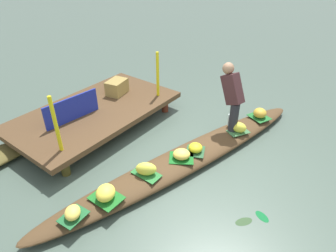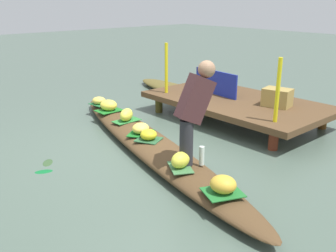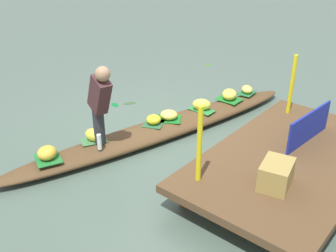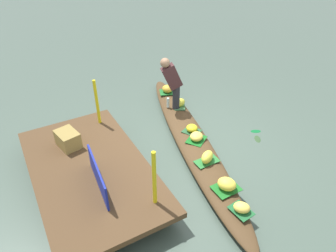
# 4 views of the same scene
# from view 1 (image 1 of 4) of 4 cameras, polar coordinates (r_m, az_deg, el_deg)

# --- Properties ---
(canal_water) EXTENTS (40.00, 40.00, 0.00)m
(canal_water) POSITION_cam_1_polar(r_m,az_deg,el_deg) (5.02, 3.65, -7.11)
(canal_water) COLOR #495B4E
(canal_water) RESTS_ON ground
(dock_platform) EXTENTS (3.20, 1.80, 0.38)m
(dock_platform) POSITION_cam_1_polar(r_m,az_deg,el_deg) (5.97, -13.71, 2.74)
(dock_platform) COLOR brown
(dock_platform) RESTS_ON ground
(vendor_boat) EXTENTS (5.39, 1.95, 0.21)m
(vendor_boat) POSITION_cam_1_polar(r_m,az_deg,el_deg) (4.95, 3.69, -6.15)
(vendor_boat) COLOR #503820
(vendor_boat) RESTS_ON ground
(leaf_mat_0) EXTENTS (0.24, 0.43, 0.01)m
(leaf_mat_0) POSITION_cam_1_polar(r_m,az_deg,el_deg) (4.48, -4.17, -9.14)
(leaf_mat_0) COLOR #2A7633
(leaf_mat_0) RESTS_ON vendor_boat
(banana_bunch_0) EXTENTS (0.32, 0.36, 0.20)m
(banana_bunch_0) POSITION_cam_1_polar(r_m,az_deg,el_deg) (4.42, -4.22, -8.19)
(banana_bunch_0) COLOR #E6E245
(banana_bunch_0) RESTS_ON vendor_boat
(leaf_mat_1) EXTENTS (0.42, 0.41, 0.01)m
(leaf_mat_1) POSITION_cam_1_polar(r_m,az_deg,el_deg) (4.92, 5.24, -4.83)
(leaf_mat_1) COLOR #295933
(leaf_mat_1) RESTS_ON vendor_boat
(banana_bunch_1) EXTENTS (0.33, 0.33, 0.14)m
(banana_bunch_1) POSITION_cam_1_polar(r_m,az_deg,el_deg) (4.88, 5.28, -4.17)
(banana_bunch_1) COLOR yellow
(banana_bunch_1) RESTS_ON vendor_boat
(leaf_mat_2) EXTENTS (0.45, 0.48, 0.01)m
(leaf_mat_2) POSITION_cam_1_polar(r_m,az_deg,el_deg) (6.09, 17.06, 1.67)
(leaf_mat_2) COLOR #206C2C
(leaf_mat_2) RESTS_ON vendor_boat
(banana_bunch_2) EXTENTS (0.35, 0.34, 0.18)m
(banana_bunch_2) POSITION_cam_1_polar(r_m,az_deg,el_deg) (6.05, 17.20, 2.41)
(banana_bunch_2) COLOR gold
(banana_bunch_2) RESTS_ON vendor_boat
(leaf_mat_3) EXTENTS (0.44, 0.39, 0.01)m
(leaf_mat_3) POSITION_cam_1_polar(r_m,az_deg,el_deg) (5.53, 13.31, -1.05)
(leaf_mat_3) COLOR #3D7141
(leaf_mat_3) RESTS_ON vendor_boat
(banana_bunch_3) EXTENTS (0.23, 0.30, 0.19)m
(banana_bunch_3) POSITION_cam_1_polar(r_m,az_deg,el_deg) (5.48, 13.43, -0.24)
(banana_bunch_3) COLOR yellow
(banana_bunch_3) RESTS_ON vendor_boat
(leaf_mat_4) EXTENTS (0.33, 0.42, 0.01)m
(leaf_mat_4) POSITION_cam_1_polar(r_m,az_deg,el_deg) (4.21, -11.72, -13.32)
(leaf_mat_4) COLOR #1C6D23
(leaf_mat_4) RESTS_ON vendor_boat
(banana_bunch_4) EXTENTS (0.39, 0.37, 0.19)m
(banana_bunch_4) POSITION_cam_1_polar(r_m,az_deg,el_deg) (4.14, -11.87, -12.41)
(banana_bunch_4) COLOR #F9E049
(banana_bunch_4) RESTS_ON vendor_boat
(leaf_mat_5) EXTENTS (0.36, 0.28, 0.01)m
(leaf_mat_5) POSITION_cam_1_polar(r_m,az_deg,el_deg) (4.09, -17.65, -16.18)
(leaf_mat_5) COLOR #206331
(leaf_mat_5) RESTS_ON vendor_boat
(banana_bunch_5) EXTENTS (0.31, 0.31, 0.14)m
(banana_bunch_5) POSITION_cam_1_polar(r_m,az_deg,el_deg) (4.04, -17.82, -15.52)
(banana_bunch_5) COLOR #F9D656
(banana_bunch_5) RESTS_ON vendor_boat
(leaf_mat_6) EXTENTS (0.48, 0.50, 0.01)m
(leaf_mat_6) POSITION_cam_1_polar(r_m,az_deg,el_deg) (4.77, 2.58, -6.13)
(leaf_mat_6) COLOR #176720
(leaf_mat_6) RESTS_ON vendor_boat
(banana_bunch_6) EXTENTS (0.36, 0.37, 0.15)m
(banana_bunch_6) POSITION_cam_1_polar(r_m,az_deg,el_deg) (4.72, 2.60, -5.42)
(banana_bunch_6) COLOR #F9D654
(banana_bunch_6) RESTS_ON vendor_boat
(vendor_person) EXTENTS (0.29, 0.50, 1.22)m
(vendor_person) POSITION_cam_1_polar(r_m,az_deg,el_deg) (5.26, 12.21, 5.97)
(vendor_person) COLOR #28282D
(vendor_person) RESTS_ON vendor_boat
(water_bottle) EXTENTS (0.06, 0.06, 0.23)m
(water_bottle) POSITION_cam_1_polar(r_m,az_deg,el_deg) (5.63, 11.67, 1.17)
(water_bottle) COLOR silver
(water_bottle) RESTS_ON vendor_boat
(market_banner) EXTENTS (1.07, 0.12, 0.44)m
(market_banner) POSITION_cam_1_polar(r_m,az_deg,el_deg) (5.59, -17.92, 3.14)
(market_banner) COLOR navy
(market_banner) RESTS_ON dock_platform
(railing_post_west) EXTENTS (0.06, 0.06, 0.93)m
(railing_post_west) POSITION_cam_1_polar(r_m,az_deg,el_deg) (4.71, -20.72, 0.27)
(railing_post_west) COLOR yellow
(railing_post_west) RESTS_ON dock_platform
(railing_post_east) EXTENTS (0.06, 0.06, 0.93)m
(railing_post_east) POSITION_cam_1_polar(r_m,az_deg,el_deg) (6.11, -1.99, 9.84)
(railing_post_east) COLOR yellow
(railing_post_east) RESTS_ON dock_platform
(produce_crate) EXTENTS (0.50, 0.41, 0.30)m
(produce_crate) POSITION_cam_1_polar(r_m,az_deg,el_deg) (6.39, -9.77, 7.35)
(produce_crate) COLOR #9D8242
(produce_crate) RESTS_ON dock_platform
(drifting_plant_0) EXTENTS (0.20, 0.25, 0.01)m
(drifting_plant_0) POSITION_cam_1_polar(r_m,az_deg,el_deg) (4.38, 17.59, -16.19)
(drifting_plant_0) COLOR #0F632B
(drifting_plant_0) RESTS_ON ground
(drifting_plant_1) EXTENTS (0.27, 0.24, 0.01)m
(drifting_plant_1) POSITION_cam_1_polar(r_m,az_deg,el_deg) (4.26, 14.32, -17.30)
(drifting_plant_1) COLOR #314C2A
(drifting_plant_1) RESTS_ON ground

